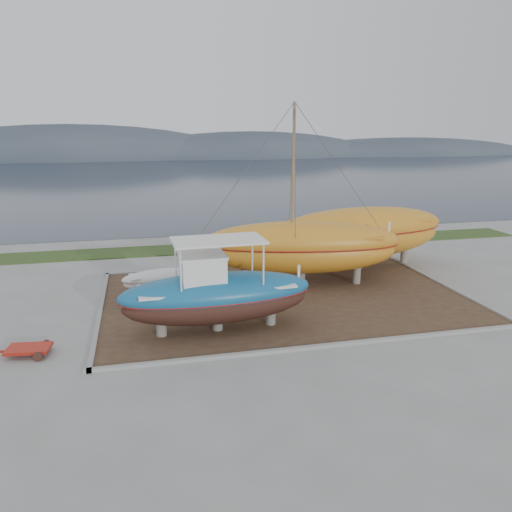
{
  "coord_description": "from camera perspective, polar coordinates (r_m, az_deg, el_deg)",
  "views": [
    {
      "loc": [
        -6.97,
        -19.31,
        8.6
      ],
      "look_at": [
        -1.51,
        4.0,
        2.32
      ],
      "focal_mm": 35.0,
      "sensor_mm": 36.0,
      "label": 1
    }
  ],
  "objects": [
    {
      "name": "white_dinghy",
      "position": [
        26.55,
        -10.62,
        -2.89
      ],
      "size": [
        4.36,
        2.15,
        1.25
      ],
      "primitive_type": null,
      "rotation": [
        0.0,
        0.0,
        0.14
      ],
      "color": "white",
      "rests_on": "dirt_patch"
    },
    {
      "name": "ground",
      "position": [
        22.25,
        6.21,
        -8.12
      ],
      "size": [
        140.0,
        140.0,
        0.0
      ],
      "primitive_type": "plane",
      "color": "gray",
      "rests_on": "ground"
    },
    {
      "name": "sea",
      "position": [
        89.99,
        -8.8,
        9.05
      ],
      "size": [
        260.0,
        100.0,
        0.04
      ],
      "primitive_type": null,
      "color": "#192333",
      "rests_on": "ground"
    },
    {
      "name": "dirt_patch",
      "position": [
        25.79,
        3.27,
        -4.73
      ],
      "size": [
        18.0,
        12.0,
        0.06
      ],
      "primitive_type": "cube",
      "color": "#422D1E",
      "rests_on": "ground"
    },
    {
      "name": "red_trailer",
      "position": [
        21.44,
        -24.52,
        -9.86
      ],
      "size": [
        2.53,
        1.49,
        0.34
      ],
      "primitive_type": null,
      "rotation": [
        0.0,
        0.0,
        -0.13
      ],
      "color": "#B02213",
      "rests_on": "ground"
    },
    {
      "name": "blue_caique",
      "position": [
        21.14,
        -4.5,
        -3.38
      ],
      "size": [
        8.37,
        2.89,
        3.99
      ],
      "primitive_type": null,
      "rotation": [
        0.0,
        0.0,
        0.04
      ],
      "color": "#165D8C",
      "rests_on": "dirt_patch"
    },
    {
      "name": "orange_sailboat",
      "position": [
        26.79,
        5.4,
        6.73
      ],
      "size": [
        11.16,
        5.06,
        9.71
      ],
      "primitive_type": null,
      "rotation": [
        0.0,
        0.0,
        -0.18
      ],
      "color": "#C27C1D",
      "rests_on": "dirt_patch"
    },
    {
      "name": "grass_strip",
      "position": [
        36.51,
        -1.82,
        1.14
      ],
      "size": [
        44.0,
        3.0,
        0.08
      ],
      "primitive_type": "cube",
      "color": "#284219",
      "rests_on": "ground"
    },
    {
      "name": "orange_bare_hull",
      "position": [
        31.13,
        11.89,
        1.94
      ],
      "size": [
        11.45,
        4.51,
        3.66
      ],
      "primitive_type": null,
      "rotation": [
        0.0,
        0.0,
        0.11
      ],
      "color": "#C27C1D",
      "rests_on": "dirt_patch"
    },
    {
      "name": "mountain_ridge",
      "position": [
        144.73,
        -10.61,
        11.05
      ],
      "size": [
        200.0,
        36.0,
        20.0
      ],
      "primitive_type": null,
      "color": "#333D49",
      "rests_on": "ground"
    },
    {
      "name": "curb_frame",
      "position": [
        25.78,
        3.28,
        -4.63
      ],
      "size": [
        18.6,
        12.6,
        0.15
      ],
      "primitive_type": null,
      "color": "gray",
      "rests_on": "ground"
    }
  ]
}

